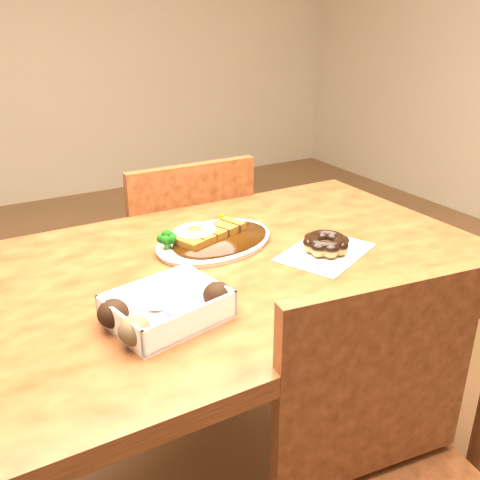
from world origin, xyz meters
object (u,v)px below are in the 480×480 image
donut_box (165,307)px  chair_far (180,270)px  pon_de_ring (326,244)px  table (239,299)px  katsu_curry_plate (212,238)px

donut_box → chair_far: bearing=65.1°
chair_far → pon_de_ring: size_ratio=3.21×
table → katsu_curry_plate: 0.16m
table → pon_de_ring: bearing=-17.7°
donut_box → pon_de_ring: bearing=11.9°
pon_de_ring → table: bearing=162.3°
table → donut_box: donut_box is taller
chair_far → donut_box: bearing=65.7°
table → katsu_curry_plate: bearing=95.5°
chair_far → donut_box: size_ratio=3.51×
table → chair_far: bearing=81.8°
table → donut_box: size_ratio=4.84×
table → donut_box: bearing=-147.3°
katsu_curry_plate → donut_box: 0.36m
katsu_curry_plate → pon_de_ring: katsu_curry_plate is taller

